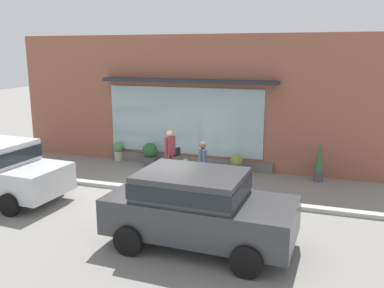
{
  "coord_description": "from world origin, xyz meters",
  "views": [
    {
      "loc": [
        4.93,
        -11.19,
        4.21
      ],
      "look_at": [
        0.75,
        1.2,
        1.27
      ],
      "focal_mm": 38.78,
      "sensor_mm": 36.0,
      "label": 1
    }
  ],
  "objects_px": {
    "fire_hydrant": "(186,171)",
    "parked_car_dark_gray": "(197,205)",
    "potted_plant_window_left": "(319,163)",
    "pedestrian_passerby": "(203,163)",
    "potted_plant_by_entrance": "(150,153)",
    "pedestrian_with_handbag": "(171,150)",
    "potted_plant_doorstep": "(237,164)",
    "potted_plant_low_front": "(118,150)"
  },
  "relations": [
    {
      "from": "fire_hydrant",
      "to": "potted_plant_doorstep",
      "type": "xyz_separation_m",
      "value": [
        1.36,
        1.45,
        -0.03
      ]
    },
    {
      "from": "pedestrian_passerby",
      "to": "potted_plant_low_front",
      "type": "height_order",
      "value": "pedestrian_passerby"
    },
    {
      "from": "fire_hydrant",
      "to": "potted_plant_by_entrance",
      "type": "height_order",
      "value": "potted_plant_by_entrance"
    },
    {
      "from": "fire_hydrant",
      "to": "pedestrian_passerby",
      "type": "bearing_deg",
      "value": -36.96
    },
    {
      "from": "pedestrian_passerby",
      "to": "fire_hydrant",
      "type": "bearing_deg",
      "value": 26.11
    },
    {
      "from": "potted_plant_by_entrance",
      "to": "parked_car_dark_gray",
      "type": "bearing_deg",
      "value": -56.87
    },
    {
      "from": "pedestrian_with_handbag",
      "to": "parked_car_dark_gray",
      "type": "relative_size",
      "value": 0.4
    },
    {
      "from": "potted_plant_doorstep",
      "to": "potted_plant_window_left",
      "type": "relative_size",
      "value": 0.55
    },
    {
      "from": "parked_car_dark_gray",
      "to": "potted_plant_low_front",
      "type": "relative_size",
      "value": 5.58
    },
    {
      "from": "pedestrian_with_handbag",
      "to": "potted_plant_window_left",
      "type": "xyz_separation_m",
      "value": [
        4.76,
        1.17,
        -0.34
      ]
    },
    {
      "from": "pedestrian_passerby",
      "to": "potted_plant_window_left",
      "type": "distance_m",
      "value": 3.96
    },
    {
      "from": "fire_hydrant",
      "to": "potted_plant_by_entrance",
      "type": "xyz_separation_m",
      "value": [
        -1.96,
        1.53,
        0.07
      ]
    },
    {
      "from": "potted_plant_by_entrance",
      "to": "potted_plant_window_left",
      "type": "xyz_separation_m",
      "value": [
        6.04,
        0.03,
        0.13
      ]
    },
    {
      "from": "potted_plant_doorstep",
      "to": "potted_plant_low_front",
      "type": "bearing_deg",
      "value": 175.34
    },
    {
      "from": "parked_car_dark_gray",
      "to": "pedestrian_with_handbag",
      "type": "bearing_deg",
      "value": 120.13
    },
    {
      "from": "parked_car_dark_gray",
      "to": "potted_plant_window_left",
      "type": "bearing_deg",
      "value": 69.35
    },
    {
      "from": "fire_hydrant",
      "to": "potted_plant_window_left",
      "type": "bearing_deg",
      "value": 20.8
    },
    {
      "from": "pedestrian_with_handbag",
      "to": "potted_plant_window_left",
      "type": "relative_size",
      "value": 1.28
    },
    {
      "from": "pedestrian_with_handbag",
      "to": "potted_plant_by_entrance",
      "type": "xyz_separation_m",
      "value": [
        -1.28,
        1.14,
        -0.47
      ]
    },
    {
      "from": "pedestrian_with_handbag",
      "to": "potted_plant_doorstep",
      "type": "bearing_deg",
      "value": -37.3
    },
    {
      "from": "potted_plant_by_entrance",
      "to": "potted_plant_window_left",
      "type": "relative_size",
      "value": 0.68
    },
    {
      "from": "pedestrian_passerby",
      "to": "potted_plant_by_entrance",
      "type": "xyz_separation_m",
      "value": [
        -2.7,
        2.09,
        -0.4
      ]
    },
    {
      "from": "potted_plant_low_front",
      "to": "potted_plant_window_left",
      "type": "xyz_separation_m",
      "value": [
        7.55,
        -0.29,
        0.2
      ]
    },
    {
      "from": "parked_car_dark_gray",
      "to": "potted_plant_by_entrance",
      "type": "height_order",
      "value": "parked_car_dark_gray"
    },
    {
      "from": "pedestrian_passerby",
      "to": "potted_plant_doorstep",
      "type": "xyz_separation_m",
      "value": [
        0.61,
        2.01,
        -0.51
      ]
    },
    {
      "from": "pedestrian_with_handbag",
      "to": "potted_plant_doorstep",
      "type": "xyz_separation_m",
      "value": [
        2.03,
        1.06,
        -0.58
      ]
    },
    {
      "from": "pedestrian_with_handbag",
      "to": "potted_plant_by_entrance",
      "type": "relative_size",
      "value": 1.88
    },
    {
      "from": "fire_hydrant",
      "to": "potted_plant_low_front",
      "type": "xyz_separation_m",
      "value": [
        -3.46,
        1.84,
        0.01
      ]
    },
    {
      "from": "parked_car_dark_gray",
      "to": "potted_plant_by_entrance",
      "type": "xyz_separation_m",
      "value": [
        -3.67,
        5.63,
        -0.46
      ]
    },
    {
      "from": "parked_car_dark_gray",
      "to": "potted_plant_window_left",
      "type": "distance_m",
      "value": 6.14
    },
    {
      "from": "potted_plant_window_left",
      "to": "pedestrian_with_handbag",
      "type": "bearing_deg",
      "value": -166.21
    },
    {
      "from": "potted_plant_doorstep",
      "to": "potted_plant_by_entrance",
      "type": "relative_size",
      "value": 0.82
    },
    {
      "from": "pedestrian_passerby",
      "to": "potted_plant_low_front",
      "type": "xyz_separation_m",
      "value": [
        -4.21,
        2.4,
        -0.47
      ]
    },
    {
      "from": "fire_hydrant",
      "to": "potted_plant_by_entrance",
      "type": "relative_size",
      "value": 0.94
    },
    {
      "from": "pedestrian_with_handbag",
      "to": "pedestrian_passerby",
      "type": "height_order",
      "value": "pedestrian_with_handbag"
    },
    {
      "from": "pedestrian_with_handbag",
      "to": "parked_car_dark_gray",
      "type": "bearing_deg",
      "value": -126.84
    },
    {
      "from": "fire_hydrant",
      "to": "parked_car_dark_gray",
      "type": "bearing_deg",
      "value": -67.31
    },
    {
      "from": "fire_hydrant",
      "to": "potted_plant_window_left",
      "type": "height_order",
      "value": "potted_plant_window_left"
    },
    {
      "from": "potted_plant_low_front",
      "to": "potted_plant_doorstep",
      "type": "bearing_deg",
      "value": -4.66
    },
    {
      "from": "parked_car_dark_gray",
      "to": "potted_plant_window_left",
      "type": "xyz_separation_m",
      "value": [
        2.37,
        5.65,
        -0.33
      ]
    },
    {
      "from": "potted_plant_doorstep",
      "to": "potted_plant_by_entrance",
      "type": "bearing_deg",
      "value": 178.64
    },
    {
      "from": "potted_plant_window_left",
      "to": "pedestrian_passerby",
      "type": "bearing_deg",
      "value": -147.67
    }
  ]
}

